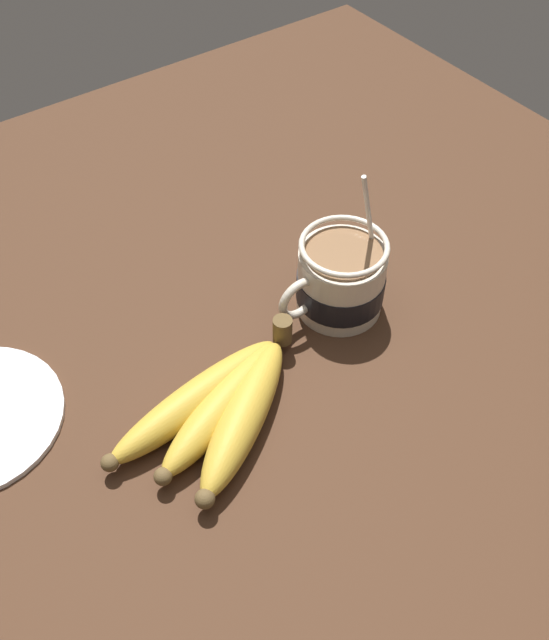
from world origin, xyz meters
The scene contains 3 objects.
table centered at (0.00, 0.00, 1.65)cm, with size 112.34×112.34×3.29cm.
coffee_mug centered at (-8.50, -0.25, 7.31)cm, with size 13.59×9.43×16.70cm.
banana_bunch centered at (9.74, 5.02, 5.20)cm, with size 22.59×14.19×4.40cm.
Camera 1 is at (28.09, 39.14, 60.55)cm, focal length 40.00 mm.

